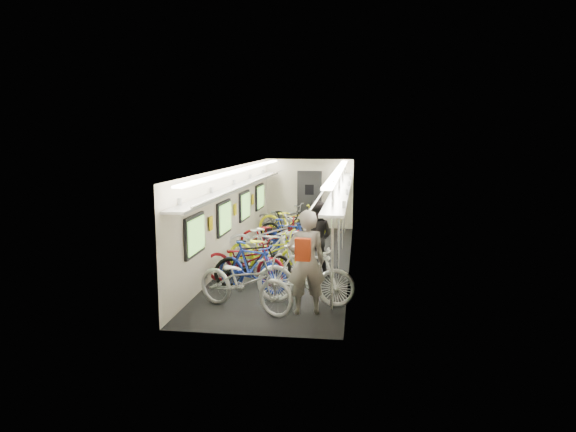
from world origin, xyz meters
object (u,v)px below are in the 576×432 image
(passenger_mid, at_px, (315,238))
(backpack, at_px, (303,250))
(bicycle_1, at_px, (252,267))
(bicycle_0, at_px, (245,282))
(passenger_near, at_px, (306,262))

(passenger_mid, distance_m, backpack, 3.25)
(bicycle_1, height_order, backpack, backpack)
(bicycle_1, bearing_deg, bicycle_0, -150.60)
(bicycle_0, height_order, backpack, backpack)
(bicycle_0, relative_size, backpack, 5.44)
(passenger_near, height_order, backpack, passenger_near)
(passenger_mid, bearing_deg, bicycle_1, 62.13)
(bicycle_0, bearing_deg, backpack, -89.95)
(bicycle_0, bearing_deg, passenger_near, -65.73)
(passenger_mid, bearing_deg, passenger_near, 102.03)
(bicycle_0, height_order, bicycle_1, bicycle_0)
(bicycle_0, distance_m, backpack, 1.42)
(bicycle_0, xyz_separation_m, backpack, (1.11, -0.50, 0.74))
(bicycle_0, distance_m, passenger_near, 1.18)
(passenger_mid, relative_size, backpack, 4.52)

